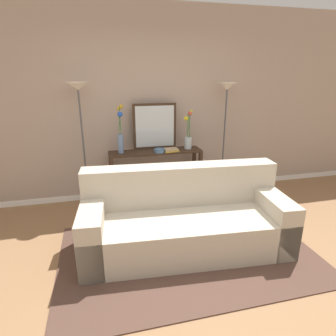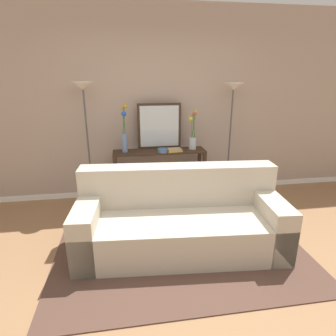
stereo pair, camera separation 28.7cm
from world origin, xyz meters
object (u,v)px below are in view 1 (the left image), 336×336
(vase_short_flowers, at_px, (188,135))
(couch, at_px, (185,221))
(book_row_under_console, at_px, (137,198))
(floor_lamp_right, at_px, (226,109))
(vase_tall_flowers, at_px, (120,135))
(book_stack, at_px, (171,150))
(fruit_bowl, at_px, (159,150))
(floor_lamp_left, at_px, (80,112))
(console_table, at_px, (156,167))
(wall_mirror, at_px, (155,126))

(vase_short_flowers, bearing_deg, couch, -108.88)
(book_row_under_console, bearing_deg, floor_lamp_right, -0.95)
(vase_tall_flowers, distance_m, book_stack, 0.75)
(book_row_under_console, bearing_deg, couch, -74.32)
(fruit_bowl, relative_size, book_row_under_console, 0.32)
(floor_lamp_left, bearing_deg, book_row_under_console, 1.86)
(console_table, relative_size, fruit_bowl, 8.83)
(floor_lamp_left, bearing_deg, vase_tall_flowers, 2.99)
(console_table, bearing_deg, book_row_under_console, -180.00)
(couch, relative_size, vase_short_flowers, 3.88)
(console_table, distance_m, floor_lamp_right, 1.35)
(book_stack, distance_m, book_row_under_console, 0.91)
(couch, bearing_deg, wall_mirror, 91.44)
(fruit_bowl, bearing_deg, couch, -89.10)
(book_stack, bearing_deg, console_table, 158.66)
(wall_mirror, bearing_deg, vase_tall_flowers, -166.06)
(book_row_under_console, bearing_deg, fruit_bowl, -15.39)
(vase_tall_flowers, xyz_separation_m, vase_short_flowers, (1.00, 0.01, -0.06))
(console_table, xyz_separation_m, floor_lamp_right, (1.06, -0.02, 0.82))
(couch, xyz_separation_m, book_stack, (0.15, 1.20, 0.49))
(floor_lamp_right, xyz_separation_m, book_row_under_console, (-1.37, 0.02, -1.31))
(console_table, height_order, book_stack, book_stack)
(floor_lamp_right, height_order, book_row_under_console, floor_lamp_right)
(vase_tall_flowers, bearing_deg, book_stack, -6.92)
(fruit_bowl, bearing_deg, console_table, 112.07)
(floor_lamp_right, bearing_deg, vase_short_flowers, 176.57)
(couch, relative_size, floor_lamp_left, 1.28)
(floor_lamp_right, relative_size, vase_short_flowers, 2.99)
(floor_lamp_left, relative_size, vase_short_flowers, 3.02)
(couch, distance_m, floor_lamp_left, 1.96)
(floor_lamp_left, distance_m, book_stack, 1.34)
(wall_mirror, height_order, book_row_under_console, wall_mirror)
(couch, distance_m, fruit_bowl, 1.29)
(wall_mirror, xyz_separation_m, fruit_bowl, (0.02, -0.23, -0.31))
(floor_lamp_left, bearing_deg, fruit_bowl, -3.93)
(floor_lamp_right, bearing_deg, wall_mirror, 171.54)
(vase_tall_flowers, height_order, vase_short_flowers, vase_tall_flowers)
(vase_tall_flowers, bearing_deg, floor_lamp_right, -0.98)
(floor_lamp_left, bearing_deg, floor_lamp_right, -0.00)
(floor_lamp_left, xyz_separation_m, vase_short_flowers, (1.50, 0.03, -0.40))
(couch, xyz_separation_m, wall_mirror, (-0.04, 1.42, 0.80))
(wall_mirror, bearing_deg, couch, -88.56)
(console_table, relative_size, wall_mirror, 2.02)
(book_stack, bearing_deg, book_row_under_console, 170.94)
(couch, xyz_separation_m, console_table, (-0.06, 1.28, 0.22))
(floor_lamp_left, height_order, vase_tall_flowers, floor_lamp_left)
(floor_lamp_right, height_order, book_stack, floor_lamp_right)
(wall_mirror, distance_m, vase_short_flowers, 0.51)
(floor_lamp_right, height_order, vase_short_flowers, floor_lamp_right)
(console_table, height_order, vase_tall_flowers, vase_tall_flowers)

